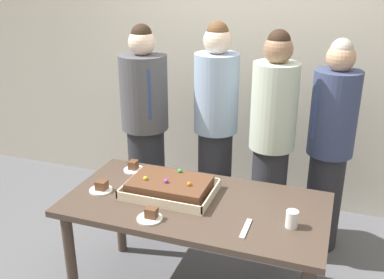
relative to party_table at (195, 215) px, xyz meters
The scene contains 12 objects.
interior_back_panel 1.81m from the party_table, 90.00° to the left, with size 8.00×0.12×3.00m, color beige.
party_table is the anchor object (origin of this frame).
sheet_cake 0.24m from the party_table, 166.01° to the left, with size 0.57×0.39×0.12m.
plated_slice_near_left 0.35m from the party_table, 122.81° to the right, with size 0.15×0.15×0.07m.
plated_slice_near_right 0.64m from the party_table, 153.57° to the left, with size 0.15×0.15×0.07m.
plated_slice_far_left 0.64m from the party_table, behind, with size 0.15×0.15×0.07m.
drink_cup_nearest 0.62m from the party_table, ahead, with size 0.07×0.07×0.10m, color white.
cake_server_utensil 0.43m from the party_table, 28.05° to the right, with size 0.03×0.20×0.01m, color silver.
person_serving_front 1.21m from the party_table, 51.83° to the left, with size 0.34×0.34×1.66m.
person_green_shirt_behind 1.02m from the party_table, 133.02° to the left, with size 0.37×0.37×1.72m.
person_striped_tie_right 0.89m from the party_table, 98.58° to the left, with size 0.34×0.34×1.75m.
person_far_right_suit 0.83m from the party_table, 65.04° to the left, with size 0.33×0.33×1.73m.
Camera 1 is at (0.79, -2.27, 2.11)m, focal length 41.22 mm.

